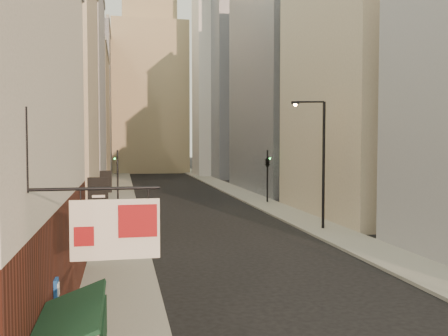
% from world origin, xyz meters
% --- Properties ---
extents(sidewalk_left, '(3.00, 140.00, 0.15)m').
position_xyz_m(sidewalk_left, '(-6.50, 55.00, 0.07)').
color(sidewalk_left, gray).
rests_on(sidewalk_left, ground).
extents(sidewalk_right, '(3.00, 140.00, 0.15)m').
position_xyz_m(sidewalk_right, '(6.50, 55.00, 0.07)').
color(sidewalk_right, gray).
rests_on(sidewalk_right, ground).
extents(left_bldg_beige, '(8.00, 12.00, 16.00)m').
position_xyz_m(left_bldg_beige, '(-12.00, 26.00, 8.00)').
color(left_bldg_beige, tan).
rests_on(left_bldg_beige, ground).
extents(left_bldg_grey, '(8.00, 16.00, 20.00)m').
position_xyz_m(left_bldg_grey, '(-12.00, 42.00, 10.00)').
color(left_bldg_grey, '#939398').
rests_on(left_bldg_grey, ground).
extents(left_bldg_tan, '(8.00, 18.00, 17.00)m').
position_xyz_m(left_bldg_tan, '(-12.00, 60.00, 8.50)').
color(left_bldg_tan, tan).
rests_on(left_bldg_tan, ground).
extents(left_bldg_wingrid, '(8.00, 20.00, 24.00)m').
position_xyz_m(left_bldg_wingrid, '(-12.00, 80.00, 12.00)').
color(left_bldg_wingrid, gray).
rests_on(left_bldg_wingrid, ground).
extents(right_bldg_beige, '(8.00, 16.00, 20.00)m').
position_xyz_m(right_bldg_beige, '(12.00, 30.00, 10.00)').
color(right_bldg_beige, tan).
rests_on(right_bldg_beige, ground).
extents(right_bldg_wingrid, '(8.00, 20.00, 26.00)m').
position_xyz_m(right_bldg_wingrid, '(12.00, 50.00, 13.00)').
color(right_bldg_wingrid, gray).
rests_on(right_bldg_wingrid, ground).
extents(highrise, '(21.00, 23.00, 51.20)m').
position_xyz_m(highrise, '(18.00, 78.00, 25.66)').
color(highrise, gray).
rests_on(highrise, ground).
extents(clock_tower, '(14.00, 14.00, 44.90)m').
position_xyz_m(clock_tower, '(-1.00, 92.00, 17.63)').
color(clock_tower, tan).
rests_on(clock_tower, ground).
extents(white_tower, '(8.00, 8.00, 41.50)m').
position_xyz_m(white_tower, '(10.00, 78.00, 18.61)').
color(white_tower, silver).
rests_on(white_tower, ground).
extents(streetlamp_mid, '(2.16, 0.70, 8.37)m').
position_xyz_m(streetlamp_mid, '(6.20, 24.04, 4.78)').
color(streetlamp_mid, black).
rests_on(streetlamp_mid, ground).
extents(traffic_light_left, '(0.56, 0.47, 5.00)m').
position_xyz_m(traffic_light_left, '(-6.74, 40.88, 3.44)').
color(traffic_light_left, black).
rests_on(traffic_light_left, ground).
extents(traffic_light_right, '(0.89, 0.89, 5.00)m').
position_xyz_m(traffic_light_right, '(6.97, 38.47, 3.95)').
color(traffic_light_right, black).
rests_on(traffic_light_right, ground).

